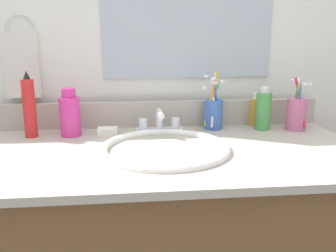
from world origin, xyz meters
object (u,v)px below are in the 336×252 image
at_px(bottle_oil_amber, 255,111).
at_px(cup_pink, 297,112).
at_px(hand_towel, 23,65).
at_px(faucet, 159,124).
at_px(bottle_toner_green, 263,110).
at_px(cup_blue_plastic, 213,112).
at_px(bottle_spray_red, 29,107).
at_px(bottle_soap_pink, 70,114).
at_px(soap_bar, 108,131).

relative_size(bottle_oil_amber, cup_pink, 0.66).
height_order(hand_towel, faucet, hand_towel).
height_order(bottle_toner_green, cup_blue_plastic, cup_blue_plastic).
relative_size(bottle_oil_amber, cup_blue_plastic, 0.60).
height_order(bottle_toner_green, bottle_spray_red, bottle_spray_red).
bearing_deg(cup_blue_plastic, bottle_spray_red, -176.18).
bearing_deg(faucet, bottle_soap_pink, -178.73).
distance_m(bottle_soap_pink, cup_blue_plastic, 0.48).
bearing_deg(bottle_soap_pink, cup_pink, -0.17).
relative_size(faucet, soap_bar, 2.50).
distance_m(hand_towel, cup_blue_plastic, 0.67).
relative_size(hand_towel, bottle_oil_amber, 1.86).
height_order(bottle_toner_green, bottle_soap_pink, bottle_soap_pink).
bearing_deg(hand_towel, cup_pink, -7.34).
relative_size(bottle_toner_green, soap_bar, 2.33).
height_order(bottle_soap_pink, cup_pink, cup_pink).
relative_size(faucet, bottle_spray_red, 0.75).
distance_m(faucet, bottle_oil_amber, 0.36).
bearing_deg(hand_towel, faucet, -13.69).
xyz_separation_m(hand_towel, bottle_toner_green, (0.81, -0.10, -0.15)).
relative_size(hand_towel, cup_blue_plastic, 1.11).
bearing_deg(bottle_oil_amber, bottle_spray_red, -174.25).
height_order(bottle_oil_amber, bottle_spray_red, bottle_spray_red).
xyz_separation_m(bottle_oil_amber, cup_pink, (0.12, -0.08, 0.01)).
xyz_separation_m(cup_blue_plastic, soap_bar, (-0.36, -0.04, -0.05)).
xyz_separation_m(bottle_toner_green, bottle_oil_amber, (-0.01, 0.06, -0.01)).
bearing_deg(hand_towel, bottle_toner_green, -7.33).
bearing_deg(cup_blue_plastic, bottle_toner_green, -8.59).
xyz_separation_m(bottle_spray_red, cup_pink, (0.89, -0.00, -0.04)).
bearing_deg(bottle_spray_red, bottle_oil_amber, 5.75).
distance_m(bottle_oil_amber, bottle_spray_red, 0.77).
distance_m(cup_blue_plastic, soap_bar, 0.37).
distance_m(faucet, cup_blue_plastic, 0.20).
height_order(bottle_soap_pink, cup_blue_plastic, cup_blue_plastic).
bearing_deg(cup_pink, bottle_spray_red, 180.00).
xyz_separation_m(bottle_toner_green, soap_bar, (-0.53, -0.02, -0.06)).
bearing_deg(bottle_toner_green, bottle_oil_amber, 95.49).
distance_m(bottle_soap_pink, cup_pink, 0.76).
relative_size(bottle_spray_red, cup_pink, 1.18).
xyz_separation_m(cup_pink, cup_blue_plastic, (-0.28, 0.04, -0.00)).
relative_size(bottle_oil_amber, soap_bar, 1.85).
xyz_separation_m(bottle_toner_green, cup_pink, (0.11, -0.01, -0.01)).
bearing_deg(cup_blue_plastic, soap_bar, -173.17).
height_order(faucet, bottle_oil_amber, bottle_oil_amber).
bearing_deg(soap_bar, bottle_oil_amber, 8.69).
bearing_deg(bottle_toner_green, soap_bar, -178.08).
bearing_deg(faucet, cup_blue_plastic, 9.45).
distance_m(hand_towel, bottle_soap_pink, 0.25).
height_order(hand_towel, bottle_soap_pink, hand_towel).
distance_m(faucet, soap_bar, 0.17).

